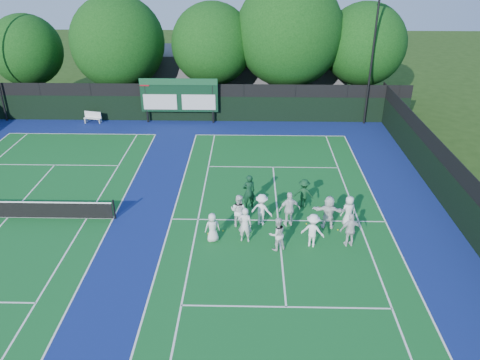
{
  "coord_description": "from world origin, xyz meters",
  "views": [
    {
      "loc": [
        -1.48,
        -19.47,
        12.69
      ],
      "look_at": [
        -2.0,
        3.0,
        1.3
      ],
      "focal_mm": 35.0,
      "sensor_mm": 36.0,
      "label": 1
    }
  ],
  "objects_px": {
    "scoreboard": "(179,96)",
    "bench": "(93,117)",
    "tennis_net": "(6,209)",
    "coach_left": "(249,192)"
  },
  "relations": [
    {
      "from": "coach_left",
      "to": "scoreboard",
      "type": "bearing_deg",
      "value": -85.74
    },
    {
      "from": "bench",
      "to": "coach_left",
      "type": "relative_size",
      "value": 0.76
    },
    {
      "from": "scoreboard",
      "to": "bench",
      "type": "relative_size",
      "value": 4.08
    },
    {
      "from": "tennis_net",
      "to": "bench",
      "type": "height_order",
      "value": "tennis_net"
    },
    {
      "from": "bench",
      "to": "coach_left",
      "type": "xyz_separation_m",
      "value": [
        12.38,
        -13.05,
        0.48
      ]
    },
    {
      "from": "tennis_net",
      "to": "bench",
      "type": "distance_m",
      "value": 14.37
    },
    {
      "from": "scoreboard",
      "to": "bench",
      "type": "height_order",
      "value": "scoreboard"
    },
    {
      "from": "coach_left",
      "to": "bench",
      "type": "bearing_deg",
      "value": -64.73
    },
    {
      "from": "scoreboard",
      "to": "coach_left",
      "type": "xyz_separation_m",
      "value": [
        5.49,
        -13.27,
        -1.23
      ]
    },
    {
      "from": "tennis_net",
      "to": "scoreboard",
      "type": "bearing_deg",
      "value": 64.4
    }
  ]
}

